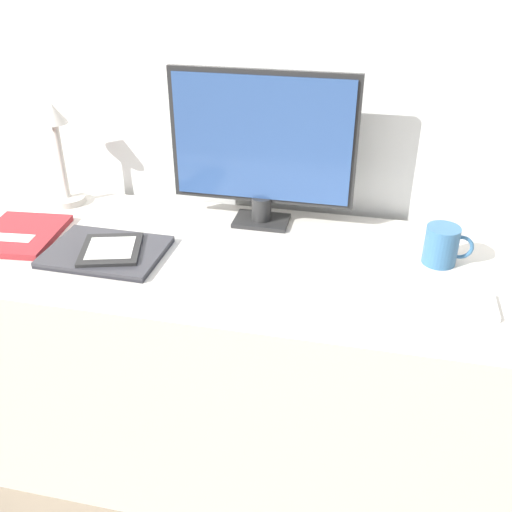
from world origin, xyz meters
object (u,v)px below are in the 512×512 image
keyboard (428,300)px  laptop (106,252)px  monitor (262,147)px  coffee_mug (442,245)px  notebook (21,235)px  ereader (111,249)px  desk_lamp (59,149)px

keyboard → laptop: bearing=176.8°
monitor → coffee_mug: monitor is taller
keyboard → notebook: 1.11m
coffee_mug → monitor: bearing=165.4°
keyboard → coffee_mug: (0.04, 0.20, 0.04)m
ereader → coffee_mug: size_ratio=1.63×
laptop → desk_lamp: 0.42m
notebook → coffee_mug: (1.15, 0.11, 0.04)m
ereader → coffee_mug: 0.86m
monitor → coffee_mug: size_ratio=4.21×
notebook → desk_lamp: bearing=86.7°
monitor → laptop: (-0.37, -0.28, -0.23)m
keyboard → laptop: laptop is taller
coffee_mug → keyboard: bearing=-100.7°
laptop → ereader: ereader is taller
notebook → coffee_mug: bearing=5.4°
laptop → coffee_mug: 0.88m
laptop → notebook: (-0.28, 0.04, 0.00)m
notebook → coffee_mug: 1.15m
laptop → notebook: bearing=172.0°
coffee_mug → desk_lamp: bearing=173.1°
keyboard → ereader: (-0.81, 0.04, 0.01)m
keyboard → notebook: size_ratio=1.15×
monitor → desk_lamp: size_ratio=1.66×
desk_lamp → coffee_mug: bearing=-6.9°
desk_lamp → notebook: 0.30m
monitor → keyboard: (0.47, -0.33, -0.23)m
laptop → ereader: 0.02m
desk_lamp → keyboard: bearing=-16.9°
desk_lamp → coffee_mug: desk_lamp is taller
laptop → notebook: 0.28m
monitor → ereader: (-0.35, -0.28, -0.21)m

